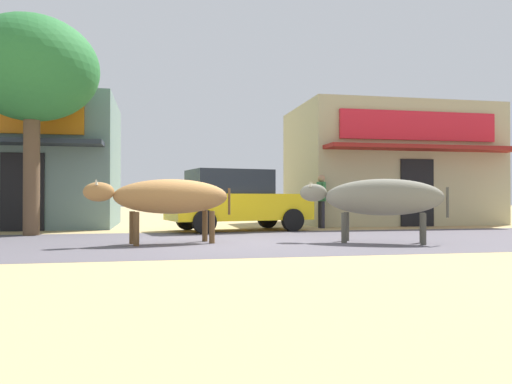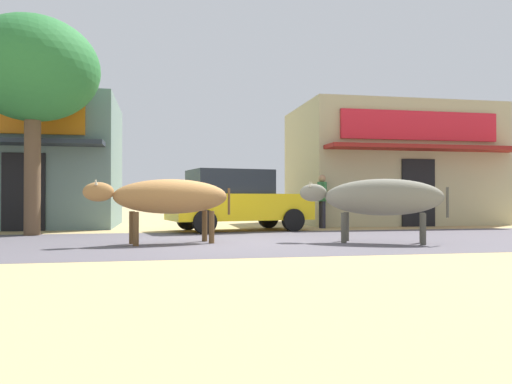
% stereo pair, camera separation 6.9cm
% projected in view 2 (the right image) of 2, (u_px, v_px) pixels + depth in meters
% --- Properties ---
extents(ground, '(80.00, 80.00, 0.00)m').
position_uv_depth(ground, '(223.00, 242.00, 10.22)').
color(ground, tan).
extents(asphalt_road, '(72.00, 5.72, 0.00)m').
position_uv_depth(asphalt_road, '(223.00, 242.00, 10.22)').
color(asphalt_road, '#555058').
rests_on(asphalt_road, ground).
extents(storefront_left_cafe, '(6.78, 5.13, 3.92)m').
position_uv_depth(storefront_left_cafe, '(2.00, 163.00, 15.30)').
color(storefront_left_cafe, slate).
rests_on(storefront_left_cafe, ground).
extents(storefront_right_club, '(6.53, 5.13, 4.02)m').
position_uv_depth(storefront_right_club, '(389.00, 166.00, 17.70)').
color(storefront_right_club, tan).
rests_on(storefront_right_club, ground).
extents(roadside_tree, '(3.12, 3.12, 5.23)m').
position_uv_depth(roadside_tree, '(33.00, 71.00, 12.02)').
color(roadside_tree, brown).
rests_on(roadside_tree, ground).
extents(parked_hatchback_car, '(4.02, 2.40, 1.64)m').
position_uv_depth(parked_hatchback_car, '(236.00, 200.00, 13.59)').
color(parked_hatchback_car, gold).
rests_on(parked_hatchback_car, ground).
extents(cow_near_brown, '(2.83, 1.11, 1.26)m').
position_uv_depth(cow_near_brown, '(169.00, 197.00, 9.75)').
color(cow_near_brown, '#9D6D3C').
rests_on(cow_near_brown, ground).
extents(cow_far_dark, '(2.72, 1.72, 1.27)m').
position_uv_depth(cow_far_dark, '(380.00, 198.00, 9.96)').
color(cow_far_dark, slate).
rests_on(cow_far_dark, ground).
extents(pedestrian_by_shop, '(0.39, 0.61, 1.57)m').
position_uv_depth(pedestrian_by_shop, '(322.00, 197.00, 14.74)').
color(pedestrian_by_shop, '#262633').
rests_on(pedestrian_by_shop, ground).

